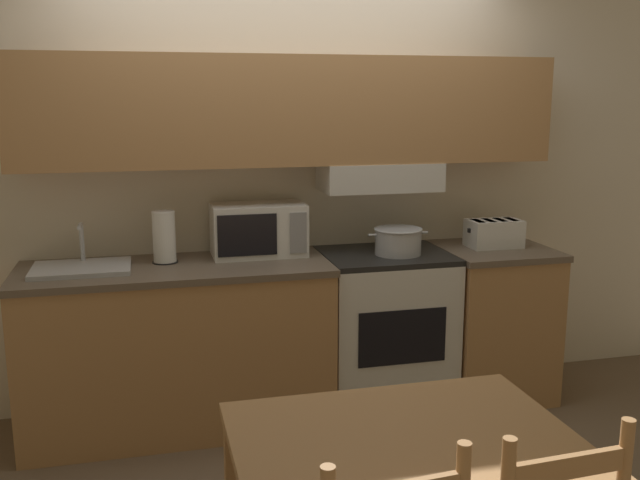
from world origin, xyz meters
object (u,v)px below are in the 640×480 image
Objects in this scene: stove_range at (384,329)px; paper_towel_roll at (164,237)px; microwave at (258,230)px; toaster at (494,233)px; sink_basin at (81,267)px; dining_table at (407,470)px; cooking_pot at (398,240)px.

paper_towel_roll is (-1.22, 0.07, 0.59)m from stove_range.
microwave is 1.61× the size of toaster.
sink_basin reaches higher than stove_range.
dining_table is at bearing -107.07° from stove_range.
paper_towel_roll reaches higher than toaster.
cooking_pot is at bearing -5.09° from paper_towel_roll.
microwave reaches higher than sink_basin.
cooking_pot is 0.72× the size of sink_basin.
microwave is 0.95m from sink_basin.
toaster reaches higher than cooking_pot.
microwave is (-0.76, 0.17, 0.07)m from cooking_pot.
cooking_pot is 0.78m from microwave.
sink_basin reaches higher than cooking_pot.
paper_towel_roll is (-1.27, 0.11, 0.06)m from cooking_pot.
stove_range is 0.53m from cooking_pot.
paper_towel_roll reaches higher than dining_table.
sink_basin is (-1.69, 0.03, -0.06)m from cooking_pot.
cooking_pot is (0.06, -0.04, 0.53)m from stove_range.
stove_range is 1.85× the size of sink_basin.
microwave is 1.06× the size of sink_basin.
paper_towel_roll reaches higher than stove_range.
paper_towel_roll is 2.05m from dining_table.
stove_range is at bearing -179.33° from toaster.
sink_basin is 0.44m from paper_towel_roll.
sink_basin is at bearing -168.86° from paper_towel_roll.
dining_table is (0.14, -1.96, -0.40)m from microwave.
toaster is (1.38, -0.12, -0.06)m from microwave.
cooking_pot reaches higher than stove_range.
cooking_pot is 1.26× the size of paper_towel_roll.
microwave is 0.52m from paper_towel_roll.
microwave is 2.01m from dining_table.
paper_towel_roll is (-1.89, 0.06, 0.06)m from toaster.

